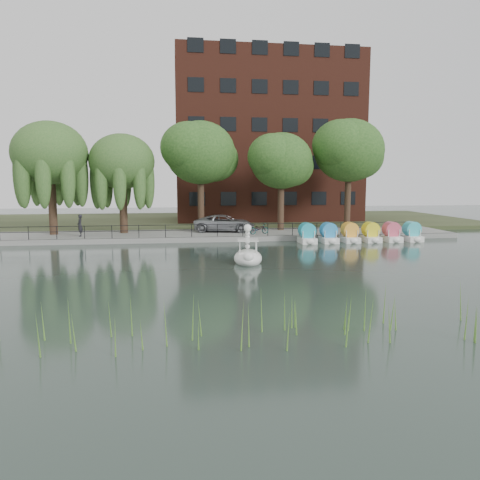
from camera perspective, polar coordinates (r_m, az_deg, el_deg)
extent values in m
plane|color=#3C4D45|center=(23.52, 0.13, -4.40)|extent=(120.00, 120.00, 0.00)
cube|color=gray|center=(39.21, -3.13, 0.61)|extent=(40.00, 6.00, 0.40)
cube|color=gray|center=(36.29, -2.74, 0.07)|extent=(40.00, 0.25, 0.40)
cube|color=#47512D|center=(53.10, -4.38, 2.34)|extent=(60.00, 22.00, 0.36)
cylinder|color=black|center=(36.36, -2.78, 1.91)|extent=(32.00, 0.04, 0.04)
cylinder|color=black|center=(36.40, -2.77, 1.28)|extent=(32.00, 0.04, 0.04)
cylinder|color=black|center=(36.41, -2.77, 1.21)|extent=(0.05, 0.05, 1.00)
cube|color=#4C1E16|center=(53.98, 3.13, 12.19)|extent=(20.00, 10.00, 18.00)
cylinder|color=#473323|center=(40.57, -21.87, 3.58)|extent=(0.60, 0.60, 4.20)
ellipsoid|color=#557837|center=(40.57, -22.17, 9.81)|extent=(5.88, 5.88, 5.00)
cylinder|color=#473323|center=(40.12, -14.03, 3.57)|extent=(0.60, 0.60, 3.80)
ellipsoid|color=#557837|center=(40.07, -14.21, 9.27)|extent=(5.32, 5.32, 4.52)
cylinder|color=#473323|center=(40.92, -4.78, 4.32)|extent=(0.60, 0.60, 4.50)
ellipsoid|color=#4B782E|center=(40.93, -4.85, 10.56)|extent=(6.00, 6.00, 5.10)
cylinder|color=#473323|center=(41.41, 5.00, 4.05)|extent=(0.60, 0.60, 4.05)
ellipsoid|color=#4B782E|center=(41.38, 5.06, 9.59)|extent=(5.40, 5.40, 4.59)
cylinder|color=#473323|center=(44.24, 12.98, 4.53)|extent=(0.60, 0.60, 4.72)
ellipsoid|color=#4B782E|center=(44.27, 13.15, 10.58)|extent=(6.30, 6.30, 5.36)
imported|color=gray|center=(39.86, -1.92, 2.21)|extent=(3.74, 6.31, 1.65)
imported|color=gray|center=(38.07, 2.33, 1.48)|extent=(1.12, 1.82, 1.00)
imported|color=black|center=(38.49, -18.94, 1.88)|extent=(0.62, 0.80, 1.98)
ellipsoid|color=white|center=(27.06, 0.98, -2.23)|extent=(1.94, 2.76, 0.57)
cube|color=white|center=(26.92, 0.98, -1.67)|extent=(1.19, 1.27, 0.29)
cube|color=white|center=(26.86, 0.98, 0.02)|extent=(1.35, 1.43, 0.06)
ellipsoid|color=white|center=(25.94, 1.04, -2.12)|extent=(0.66, 0.54, 0.53)
sphere|color=white|center=(27.69, 0.94, 1.47)|extent=(0.46, 0.46, 0.46)
cone|color=black|center=(27.99, 0.92, 1.47)|extent=(0.22, 0.27, 0.19)
cylinder|color=yellow|center=(27.86, 0.93, 1.46)|extent=(0.26, 0.13, 0.25)
cube|color=white|center=(35.96, 8.19, -0.03)|extent=(1.15, 1.70, 0.44)
cylinder|color=#22A0B7|center=(35.97, 8.17, 1.14)|extent=(0.90, 1.20, 0.90)
cube|color=white|center=(36.47, 10.76, 0.02)|extent=(1.15, 1.70, 0.44)
cylinder|color=#2A8CCF|center=(36.48, 10.73, 1.18)|extent=(0.90, 1.20, 0.90)
cube|color=white|center=(37.04, 13.25, 0.06)|extent=(1.15, 1.70, 0.44)
cylinder|color=#F7A52F|center=(37.05, 13.23, 1.20)|extent=(0.90, 1.20, 0.90)
cube|color=white|center=(37.69, 15.66, 0.11)|extent=(1.15, 1.70, 0.44)
cylinder|color=yellow|center=(37.70, 15.64, 1.23)|extent=(0.90, 1.20, 0.90)
cube|color=white|center=(38.39, 17.99, 0.15)|extent=(1.15, 1.70, 0.44)
cylinder|color=#D24E68|center=(38.40, 17.97, 1.25)|extent=(0.90, 1.20, 0.90)
cube|color=white|center=(39.16, 20.23, 0.19)|extent=(1.15, 1.70, 0.44)
cylinder|color=#37BAC5|center=(39.17, 20.21, 1.27)|extent=(0.90, 1.20, 0.90)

